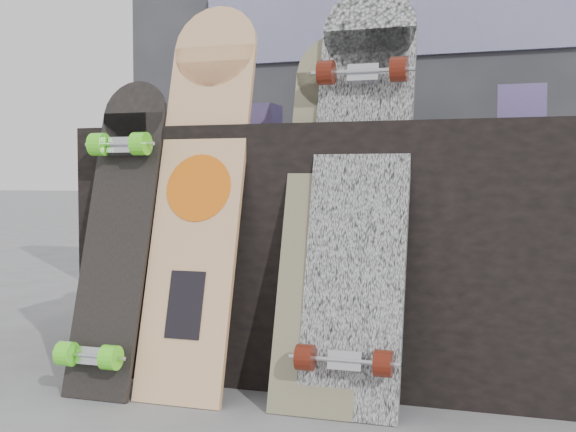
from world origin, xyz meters
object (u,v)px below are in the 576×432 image
(longboard_geisha, at_px, (200,183))
(longboard_celtic, at_px, (326,203))
(vendor_table, at_px, (341,251))
(longboard_cascadia, at_px, (360,181))
(skateboard_dark, at_px, (116,228))

(longboard_geisha, distance_m, longboard_celtic, 0.39)
(vendor_table, relative_size, longboard_geisha, 1.35)
(longboard_cascadia, bearing_deg, vendor_table, 112.16)
(longboard_geisha, height_order, longboard_celtic, longboard_geisha)
(vendor_table, xyz_separation_m, longboard_cascadia, (0.13, -0.32, 0.23))
(longboard_celtic, xyz_separation_m, skateboard_dark, (-0.63, -0.08, -0.08))
(longboard_geisha, bearing_deg, skateboard_dark, -164.19)
(vendor_table, height_order, skateboard_dark, skateboard_dark)
(longboard_cascadia, bearing_deg, skateboard_dark, -173.88)
(longboard_celtic, bearing_deg, longboard_geisha, -178.17)
(longboard_geisha, xyz_separation_m, longboard_cascadia, (0.48, 0.01, 0.01))
(longboard_celtic, distance_m, skateboard_dark, 0.64)
(vendor_table, bearing_deg, longboard_celtic, -84.34)
(longboard_geisha, bearing_deg, vendor_table, 42.85)
(vendor_table, bearing_deg, longboard_geisha, -137.15)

